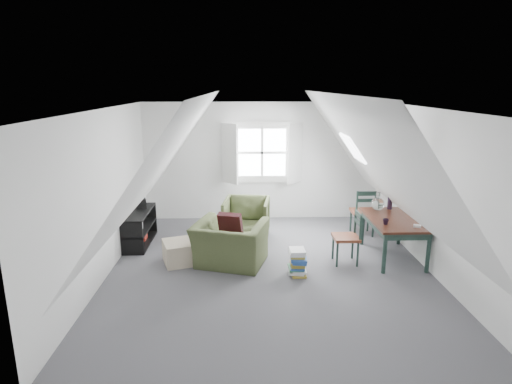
{
  "coord_description": "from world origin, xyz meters",
  "views": [
    {
      "loc": [
        -0.41,
        -6.22,
        2.85
      ],
      "look_at": [
        -0.2,
        0.6,
        1.13
      ],
      "focal_mm": 30.0,
      "sensor_mm": 36.0,
      "label": 1
    }
  ],
  "objects_px": {
    "dining_table": "(394,224)",
    "media_shelf": "(139,230)",
    "armchair_far": "(246,238)",
    "dining_chair_far": "(363,211)",
    "dining_chair_near": "(348,237)",
    "armchair_near": "(231,264)",
    "ottoman": "(181,252)",
    "magazine_stack": "(298,262)"
  },
  "relations": [
    {
      "from": "armchair_far",
      "to": "dining_chair_near",
      "type": "xyz_separation_m",
      "value": [
        1.64,
        -1.22,
        0.45
      ]
    },
    {
      "from": "dining_table",
      "to": "magazine_stack",
      "type": "height_order",
      "value": "dining_table"
    },
    {
      "from": "armchair_near",
      "to": "armchair_far",
      "type": "height_order",
      "value": "armchair_far"
    },
    {
      "from": "armchair_near",
      "to": "media_shelf",
      "type": "distance_m",
      "value": 1.97
    },
    {
      "from": "dining_table",
      "to": "dining_chair_near",
      "type": "relative_size",
      "value": 1.59
    },
    {
      "from": "armchair_far",
      "to": "magazine_stack",
      "type": "height_order",
      "value": "magazine_stack"
    },
    {
      "from": "dining_chair_near",
      "to": "media_shelf",
      "type": "relative_size",
      "value": 0.73
    },
    {
      "from": "armchair_near",
      "to": "dining_chair_far",
      "type": "distance_m",
      "value": 2.89
    },
    {
      "from": "dining_table",
      "to": "dining_chair_far",
      "type": "xyz_separation_m",
      "value": [
        -0.2,
        1.13,
        -0.12
      ]
    },
    {
      "from": "dining_chair_near",
      "to": "media_shelf",
      "type": "bearing_deg",
      "value": -110.07
    },
    {
      "from": "media_shelf",
      "to": "dining_table",
      "type": "bearing_deg",
      "value": -12.56
    },
    {
      "from": "armchair_near",
      "to": "armchair_far",
      "type": "distance_m",
      "value": 1.26
    },
    {
      "from": "ottoman",
      "to": "media_shelf",
      "type": "relative_size",
      "value": 0.45
    },
    {
      "from": "armchair_near",
      "to": "media_shelf",
      "type": "xyz_separation_m",
      "value": [
        -1.69,
        0.97,
        0.28
      ]
    },
    {
      "from": "dining_chair_far",
      "to": "media_shelf",
      "type": "relative_size",
      "value": 0.77
    },
    {
      "from": "ottoman",
      "to": "dining_chair_far",
      "type": "height_order",
      "value": "dining_chair_far"
    },
    {
      "from": "dining_chair_near",
      "to": "ottoman",
      "type": "bearing_deg",
      "value": -97.1
    },
    {
      "from": "dining_chair_far",
      "to": "dining_table",
      "type": "bearing_deg",
      "value": 115.5
    },
    {
      "from": "media_shelf",
      "to": "magazine_stack",
      "type": "height_order",
      "value": "media_shelf"
    },
    {
      "from": "armchair_near",
      "to": "media_shelf",
      "type": "height_order",
      "value": "media_shelf"
    },
    {
      "from": "armchair_far",
      "to": "dining_chair_far",
      "type": "distance_m",
      "value": 2.3
    },
    {
      "from": "armchair_near",
      "to": "ottoman",
      "type": "distance_m",
      "value": 0.84
    },
    {
      "from": "armchair_far",
      "to": "dining_chair_far",
      "type": "bearing_deg",
      "value": 10.14
    },
    {
      "from": "media_shelf",
      "to": "magazine_stack",
      "type": "xyz_separation_m",
      "value": [
        2.74,
        -1.4,
        -0.07
      ]
    },
    {
      "from": "dining_chair_far",
      "to": "dining_chair_near",
      "type": "distance_m",
      "value": 1.46
    },
    {
      "from": "armchair_near",
      "to": "magazine_stack",
      "type": "bearing_deg",
      "value": 174.23
    },
    {
      "from": "dining_chair_far",
      "to": "media_shelf",
      "type": "height_order",
      "value": "dining_chair_far"
    },
    {
      "from": "armchair_far",
      "to": "dining_table",
      "type": "height_order",
      "value": "dining_table"
    },
    {
      "from": "ottoman",
      "to": "dining_chair_far",
      "type": "relative_size",
      "value": 0.59
    },
    {
      "from": "dining_table",
      "to": "dining_chair_far",
      "type": "distance_m",
      "value": 1.15
    },
    {
      "from": "dining_chair_near",
      "to": "armchair_far",
      "type": "bearing_deg",
      "value": -131.85
    },
    {
      "from": "dining_table",
      "to": "media_shelf",
      "type": "bearing_deg",
      "value": 169.97
    },
    {
      "from": "dining_chair_near",
      "to": "magazine_stack",
      "type": "height_order",
      "value": "dining_chair_near"
    },
    {
      "from": "ottoman",
      "to": "magazine_stack",
      "type": "relative_size",
      "value": 1.33
    },
    {
      "from": "armchair_far",
      "to": "magazine_stack",
      "type": "bearing_deg",
      "value": -57.52
    },
    {
      "from": "armchair_far",
      "to": "ottoman",
      "type": "bearing_deg",
      "value": -126.21
    },
    {
      "from": "dining_chair_near",
      "to": "media_shelf",
      "type": "height_order",
      "value": "dining_chair_near"
    },
    {
      "from": "media_shelf",
      "to": "dining_chair_near",
      "type": "bearing_deg",
      "value": -17.62
    },
    {
      "from": "dining_table",
      "to": "armchair_near",
      "type": "bearing_deg",
      "value": -175.92
    },
    {
      "from": "armchair_near",
      "to": "dining_chair_near",
      "type": "bearing_deg",
      "value": -163.05
    },
    {
      "from": "dining_chair_near",
      "to": "magazine_stack",
      "type": "distance_m",
      "value": 1.0
    },
    {
      "from": "armchair_near",
      "to": "dining_table",
      "type": "relative_size",
      "value": 0.79
    }
  ]
}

